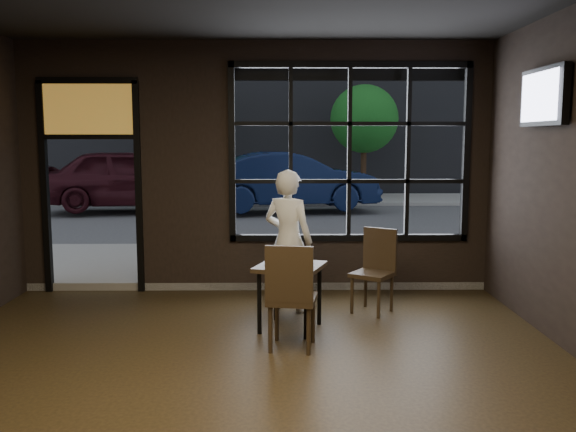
{
  "coord_description": "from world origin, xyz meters",
  "views": [
    {
      "loc": [
        0.32,
        -4.31,
        1.98
      ],
      "look_at": [
        0.4,
        2.2,
        1.15
      ],
      "focal_mm": 38.0,
      "sensor_mm": 36.0,
      "label": 1
    }
  ],
  "objects_px": {
    "cafe_table": "(290,297)",
    "chair_near": "(292,295)",
    "navy_car": "(290,181)",
    "man": "(288,241)"
  },
  "relations": [
    {
      "from": "man",
      "to": "chair_near",
      "type": "bearing_deg",
      "value": 119.17
    },
    {
      "from": "man",
      "to": "navy_car",
      "type": "distance_m",
      "value": 9.26
    },
    {
      "from": "chair_near",
      "to": "man",
      "type": "distance_m",
      "value": 1.32
    },
    {
      "from": "cafe_table",
      "to": "navy_car",
      "type": "bearing_deg",
      "value": 108.3
    },
    {
      "from": "chair_near",
      "to": "navy_car",
      "type": "height_order",
      "value": "navy_car"
    },
    {
      "from": "cafe_table",
      "to": "chair_near",
      "type": "relative_size",
      "value": 0.68
    },
    {
      "from": "cafe_table",
      "to": "chair_near",
      "type": "height_order",
      "value": "chair_near"
    },
    {
      "from": "cafe_table",
      "to": "chair_near",
      "type": "distance_m",
      "value": 0.59
    },
    {
      "from": "navy_car",
      "to": "cafe_table",
      "type": "bearing_deg",
      "value": 168.73
    },
    {
      "from": "cafe_table",
      "to": "chair_near",
      "type": "xyz_separation_m",
      "value": [
        0.01,
        -0.57,
        0.16
      ]
    }
  ]
}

